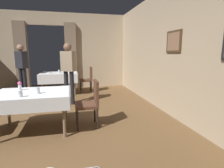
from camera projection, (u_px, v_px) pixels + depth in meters
ground at (24, 132)px, 3.31m from camera, size 10.08×10.08×0.00m
wall_right at (182, 51)px, 3.75m from camera, size 0.16×8.40×3.00m
wall_back at (47, 51)px, 7.04m from camera, size 6.40×0.27×3.00m
dining_table_mid at (33, 97)px, 3.28m from camera, size 1.36×1.04×0.75m
dining_table_far at (59, 76)px, 6.30m from camera, size 1.30×0.93×0.75m
chair_mid_right at (90, 101)px, 3.53m from camera, size 0.44×0.44×0.93m
chair_far_right at (88, 78)px, 6.65m from camera, size 0.44×0.44×0.93m
flower_vase_mid at (20, 86)px, 3.42m from camera, size 0.07×0.07×0.17m
glass_mid_b at (20, 94)px, 2.91m from camera, size 0.07×0.07×0.11m
glass_mid_c at (38, 91)px, 3.14m from camera, size 0.08×0.08×0.11m
glass_far_a at (69, 71)px, 6.36m from camera, size 0.07×0.07×0.09m
plate_far_b at (50, 73)px, 6.16m from camera, size 0.22×0.22×0.01m
glass_far_c at (59, 71)px, 6.25m from camera, size 0.07×0.07×0.11m
plate_far_d at (49, 72)px, 6.42m from camera, size 0.19×0.19×0.01m
person_waiter_by_doorway at (68, 68)px, 4.96m from camera, size 0.42×0.37×1.72m
person_diner_standing_aside at (22, 66)px, 5.86m from camera, size 0.42×0.40×1.72m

